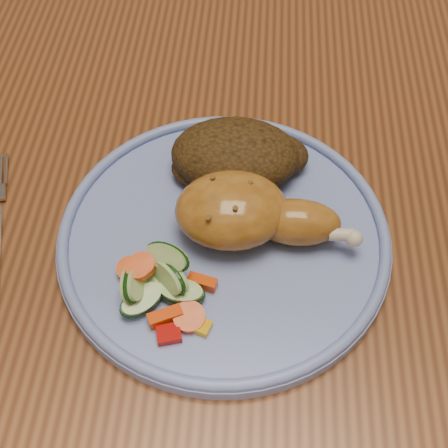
# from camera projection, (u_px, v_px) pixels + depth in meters

# --- Properties ---
(ground) EXTENTS (4.00, 4.00, 0.00)m
(ground) POSITION_uv_depth(u_px,v_px,m) (268.00, 413.00, 1.22)
(ground) COLOR #4E2B1A
(ground) RESTS_ON ground
(dining_table) EXTENTS (0.90, 1.40, 0.75)m
(dining_table) POSITION_uv_depth(u_px,v_px,m) (302.00, 198.00, 0.69)
(dining_table) COLOR brown
(dining_table) RESTS_ON ground
(chair_far) EXTENTS (0.42, 0.42, 0.91)m
(chair_far) POSITION_uv_depth(u_px,v_px,m) (290.00, 5.00, 1.20)
(chair_far) COLOR #4C2D16
(chair_far) RESTS_ON ground
(plate) EXTENTS (0.29, 0.29, 0.01)m
(plate) POSITION_uv_depth(u_px,v_px,m) (224.00, 238.00, 0.55)
(plate) COLOR #6F83C8
(plate) RESTS_ON dining_table
(plate_rim) EXTENTS (0.29, 0.29, 0.01)m
(plate_rim) POSITION_uv_depth(u_px,v_px,m) (224.00, 231.00, 0.54)
(plate_rim) COLOR #6F83C8
(plate_rim) RESTS_ON plate
(chicken_leg) EXTENTS (0.16, 0.09, 0.05)m
(chicken_leg) POSITION_uv_depth(u_px,v_px,m) (248.00, 213.00, 0.53)
(chicken_leg) COLOR #AF6E24
(chicken_leg) RESTS_ON plate
(rice_pilaf) EXTENTS (0.13, 0.09, 0.05)m
(rice_pilaf) POSITION_uv_depth(u_px,v_px,m) (238.00, 156.00, 0.57)
(rice_pilaf) COLOR #402A10
(rice_pilaf) RESTS_ON plate
(vegetable_pile) EXTENTS (0.09, 0.09, 0.04)m
(vegetable_pile) POSITION_uv_depth(u_px,v_px,m) (158.00, 284.00, 0.50)
(vegetable_pile) COLOR #A50A05
(vegetable_pile) RESTS_ON plate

